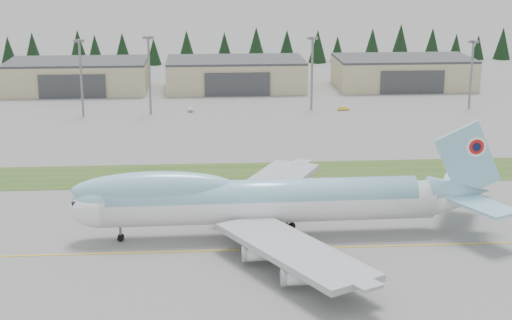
{
  "coord_description": "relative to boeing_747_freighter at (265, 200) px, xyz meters",
  "views": [
    {
      "loc": [
        -27.06,
        -123.98,
        50.74
      ],
      "look_at": [
        -16.35,
        28.05,
        8.0
      ],
      "focal_mm": 55.0,
      "sensor_mm": 36.0,
      "label": 1
    }
  ],
  "objects": [
    {
      "name": "conifer_belt",
      "position": [
        24.31,
        205.06,
        0.37
      ],
      "size": [
        274.64,
        15.63,
        16.59
      ],
      "color": "black",
      "rests_on": "ground"
    },
    {
      "name": "hangar_center",
      "position": [
        1.37,
        143.55,
        -1.33
      ],
      "size": [
        48.0,
        26.6,
        10.8
      ],
      "color": "tan",
      "rests_on": "ground"
    },
    {
      "name": "service_vehicle_c",
      "position": [
        75.72,
        133.66,
        -6.72
      ],
      "size": [
        1.99,
        3.97,
        1.11
      ],
      "primitive_type": "imported",
      "rotation": [
        0.0,
        0.0,
        0.12
      ],
      "color": "#B2B4B7",
      "rests_on": "ground"
    },
    {
      "name": "grass_strip_far",
      "position": [
        16.37,
        38.66,
        -6.72
      ],
      "size": [
        400.0,
        18.0,
        0.08
      ],
      "primitive_type": "cube",
      "color": "#284B1B",
      "rests_on": "ground"
    },
    {
      "name": "hangar_left",
      "position": [
        -53.63,
        143.55,
        -1.33
      ],
      "size": [
        48.0,
        26.6,
        10.8
      ],
      "color": "tan",
      "rests_on": "ground"
    },
    {
      "name": "ground",
      "position": [
        16.37,
        -6.34,
        -6.72
      ],
      "size": [
        7000.0,
        7000.0,
        0.0
      ],
      "primitive_type": "plane",
      "color": "slate",
      "rests_on": "ground"
    },
    {
      "name": "service_vehicle_a",
      "position": [
        -14.25,
        107.22,
        -6.72
      ],
      "size": [
        1.87,
        4.11,
        1.37
      ],
      "primitive_type": "imported",
      "rotation": [
        0.0,
        0.0,
        0.06
      ],
      "color": "white",
      "rests_on": "ground"
    },
    {
      "name": "service_vehicle_b",
      "position": [
        33.17,
        105.3,
        -6.72
      ],
      "size": [
        3.82,
        1.54,
        1.23
      ],
      "primitive_type": "imported",
      "rotation": [
        0.0,
        0.0,
        1.63
      ],
      "color": "gold",
      "rests_on": "ground"
    },
    {
      "name": "hangar_right",
      "position": [
        61.37,
        143.55,
        -1.33
      ],
      "size": [
        48.0,
        26.6,
        10.8
      ],
      "color": "tan",
      "rests_on": "ground"
    },
    {
      "name": "taxiway_line_main",
      "position": [
        16.37,
        -6.34,
        -6.72
      ],
      "size": [
        400.0,
        0.4,
        0.02
      ],
      "primitive_type": "cube",
      "color": "gold",
      "rests_on": "ground"
    },
    {
      "name": "floodlight_masts",
      "position": [
        39.38,
        104.82,
        9.06
      ],
      "size": [
        168.6,
        8.46,
        23.45
      ],
      "color": "slate",
      "rests_on": "ground"
    },
    {
      "name": "boeing_747_freighter",
      "position": [
        0.0,
        0.0,
        0.0
      ],
      "size": [
        76.74,
        66.79,
        20.37
      ],
      "rotation": [
        0.0,
        0.0,
        0.02
      ],
      "color": "white",
      "rests_on": "ground"
    }
  ]
}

